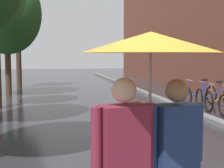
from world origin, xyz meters
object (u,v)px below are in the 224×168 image
object	(u,v)px
street_tree_3	(7,14)
parked_bicycle_5	(224,101)
street_tree_4	(17,14)
parked_bicycle_6	(213,97)
couple_under_umbrella	(151,107)
parked_bicycle_7	(199,95)

from	to	relation	value
street_tree_3	parked_bicycle_5	world-z (taller)	street_tree_3
street_tree_4	parked_bicycle_5	xyz separation A→B (m)	(7.25, -9.07, -3.73)
parked_bicycle_6	couple_under_umbrella	size ratio (longest dim) A/B	0.56
parked_bicycle_5	couple_under_umbrella	distance (m)	8.37
parked_bicycle_5	parked_bicycle_6	size ratio (longest dim) A/B	0.98
parked_bicycle_5	parked_bicycle_7	distance (m)	1.60
parked_bicycle_5	parked_bicycle_7	xyz separation A→B (m)	(-0.08, 1.60, 0.00)
parked_bicycle_5	couple_under_umbrella	xyz separation A→B (m)	(-4.74, -6.82, 1.05)
parked_bicycle_6	street_tree_4	bearing A→B (deg)	131.45
street_tree_4	couple_under_umbrella	bearing A→B (deg)	-81.04
street_tree_3	parked_bicycle_6	world-z (taller)	street_tree_3
parked_bicycle_6	parked_bicycle_7	size ratio (longest dim) A/B	1.03
street_tree_3	parked_bicycle_6	xyz separation A→B (m)	(7.49, -4.97, -3.33)
couple_under_umbrella	parked_bicycle_6	bearing A→B (deg)	57.72
parked_bicycle_6	couple_under_umbrella	bearing A→B (deg)	-122.28
street_tree_3	street_tree_4	world-z (taller)	street_tree_4
parked_bicycle_5	parked_bicycle_6	bearing A→B (deg)	85.60
street_tree_4	parked_bicycle_7	size ratio (longest dim) A/B	4.93
parked_bicycle_7	couple_under_umbrella	bearing A→B (deg)	-119.00
parked_bicycle_7	couple_under_umbrella	distance (m)	9.68
street_tree_3	couple_under_umbrella	bearing A→B (deg)	-77.94
street_tree_3	street_tree_4	size ratio (longest dim) A/B	1.00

